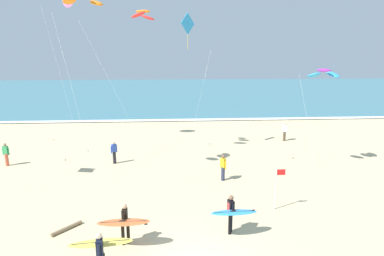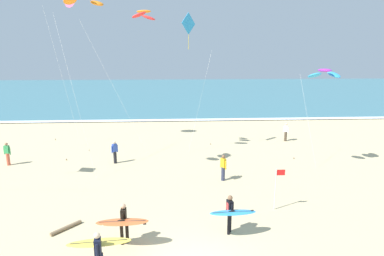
{
  "view_description": "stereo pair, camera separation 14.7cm",
  "coord_description": "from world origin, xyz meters",
  "px_view_note": "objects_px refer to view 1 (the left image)",
  "views": [
    {
      "loc": [
        -0.64,
        -9.62,
        7.38
      ],
      "look_at": [
        0.51,
        7.57,
        3.42
      ],
      "focal_mm": 30.18,
      "sensor_mm": 36.0,
      "label": 1
    },
    {
      "loc": [
        -0.49,
        -9.62,
        7.38
      ],
      "look_at": [
        0.51,
        7.57,
        3.42
      ],
      "focal_mm": 30.18,
      "sensor_mm": 36.0,
      "label": 2
    }
  ],
  "objects_px": {
    "surfer_trailing": "(124,222)",
    "bystander_yellow_top": "(223,167)",
    "kite_diamond_cobalt_near": "(188,27)",
    "kite_arc_golden_mid": "(83,0)",
    "bystander_white_top": "(285,132)",
    "driftwood_log": "(67,228)",
    "kite_arc_violet_distant": "(324,74)",
    "bystander_green_top": "(6,154)",
    "surfer_third": "(100,248)",
    "bystander_blue_top": "(114,152)",
    "kite_arc_amber_far": "(143,15)",
    "lifeguard_flag": "(277,185)",
    "surfer_lead": "(232,212)"
  },
  "relations": [
    {
      "from": "surfer_trailing",
      "to": "bystander_yellow_top",
      "type": "distance_m",
      "value": 8.12
    },
    {
      "from": "kite_diamond_cobalt_near",
      "to": "kite_arc_golden_mid",
      "type": "bearing_deg",
      "value": -138.24
    },
    {
      "from": "bystander_white_top",
      "to": "driftwood_log",
      "type": "distance_m",
      "value": 19.86
    },
    {
      "from": "kite_arc_violet_distant",
      "to": "bystander_green_top",
      "type": "bearing_deg",
      "value": 174.63
    },
    {
      "from": "surfer_third",
      "to": "surfer_trailing",
      "type": "bearing_deg",
      "value": 71.76
    },
    {
      "from": "surfer_third",
      "to": "bystander_blue_top",
      "type": "bearing_deg",
      "value": 97.29
    },
    {
      "from": "kite_arc_amber_far",
      "to": "kite_arc_golden_mid",
      "type": "bearing_deg",
      "value": -121.67
    },
    {
      "from": "kite_arc_amber_far",
      "to": "kite_diamond_cobalt_near",
      "type": "bearing_deg",
      "value": 13.63
    },
    {
      "from": "kite_arc_golden_mid",
      "to": "bystander_blue_top",
      "type": "distance_m",
      "value": 9.84
    },
    {
      "from": "bystander_white_top",
      "to": "driftwood_log",
      "type": "height_order",
      "value": "bystander_white_top"
    },
    {
      "from": "kite_arc_amber_far",
      "to": "bystander_green_top",
      "type": "xyz_separation_m",
      "value": [
        -9.33,
        -1.43,
        -9.11
      ]
    },
    {
      "from": "bystander_white_top",
      "to": "lifeguard_flag",
      "type": "xyz_separation_m",
      "value": [
        -4.79,
        -12.4,
        0.45
      ]
    },
    {
      "from": "kite_arc_amber_far",
      "to": "bystander_white_top",
      "type": "relative_size",
      "value": 6.45
    },
    {
      "from": "surfer_third",
      "to": "kite_arc_amber_far",
      "type": "height_order",
      "value": "kite_arc_amber_far"
    },
    {
      "from": "kite_diamond_cobalt_near",
      "to": "kite_arc_violet_distant",
      "type": "height_order",
      "value": "kite_diamond_cobalt_near"
    },
    {
      "from": "kite_arc_violet_distant",
      "to": "bystander_yellow_top",
      "type": "distance_m",
      "value": 8.53
    },
    {
      "from": "kite_arc_golden_mid",
      "to": "bystander_yellow_top",
      "type": "distance_m",
      "value": 12.04
    },
    {
      "from": "kite_arc_golden_mid",
      "to": "bystander_blue_top",
      "type": "relative_size",
      "value": 6.58
    },
    {
      "from": "bystander_blue_top",
      "to": "bystander_white_top",
      "type": "bearing_deg",
      "value": 20.14
    },
    {
      "from": "surfer_lead",
      "to": "lifeguard_flag",
      "type": "xyz_separation_m",
      "value": [
        2.57,
        2.13,
        0.23
      ]
    },
    {
      "from": "kite_arc_violet_distant",
      "to": "lifeguard_flag",
      "type": "relative_size",
      "value": 3.1
    },
    {
      "from": "surfer_trailing",
      "to": "bystander_blue_top",
      "type": "relative_size",
      "value": 1.27
    },
    {
      "from": "kite_arc_amber_far",
      "to": "bystander_green_top",
      "type": "bearing_deg",
      "value": -171.27
    },
    {
      "from": "bystander_white_top",
      "to": "driftwood_log",
      "type": "xyz_separation_m",
      "value": [
        -14.37,
        -13.69,
        -0.73
      ]
    },
    {
      "from": "kite_arc_golden_mid",
      "to": "kite_arc_violet_distant",
      "type": "xyz_separation_m",
      "value": [
        14.0,
        1.11,
        -3.94
      ]
    },
    {
      "from": "kite_diamond_cobalt_near",
      "to": "bystander_blue_top",
      "type": "relative_size",
      "value": 6.42
    },
    {
      "from": "lifeguard_flag",
      "to": "driftwood_log",
      "type": "height_order",
      "value": "lifeguard_flag"
    },
    {
      "from": "surfer_third",
      "to": "bystander_yellow_top",
      "type": "relative_size",
      "value": 1.39
    },
    {
      "from": "kite_arc_amber_far",
      "to": "driftwood_log",
      "type": "distance_m",
      "value": 14.36
    },
    {
      "from": "kite_diamond_cobalt_near",
      "to": "driftwood_log",
      "type": "bearing_deg",
      "value": -118.4
    },
    {
      "from": "surfer_lead",
      "to": "bystander_yellow_top",
      "type": "distance_m",
      "value": 5.98
    },
    {
      "from": "kite_arc_golden_mid",
      "to": "bystander_green_top",
      "type": "bearing_deg",
      "value": 155.12
    },
    {
      "from": "kite_arc_violet_distant",
      "to": "bystander_green_top",
      "type": "xyz_separation_m",
      "value": [
        -20.56,
        1.93,
        -5.39
      ]
    },
    {
      "from": "surfer_lead",
      "to": "surfer_third",
      "type": "relative_size",
      "value": 0.94
    },
    {
      "from": "bystander_yellow_top",
      "to": "kite_arc_amber_far",
      "type": "bearing_deg",
      "value": 134.11
    },
    {
      "from": "surfer_trailing",
      "to": "driftwood_log",
      "type": "relative_size",
      "value": 1.43
    },
    {
      "from": "surfer_lead",
      "to": "bystander_blue_top",
      "type": "xyz_separation_m",
      "value": [
        -6.39,
        9.49,
        -0.23
      ]
    },
    {
      "from": "surfer_trailing",
      "to": "kite_diamond_cobalt_near",
      "type": "bearing_deg",
      "value": 75.36
    },
    {
      "from": "surfer_third",
      "to": "bystander_blue_top",
      "type": "relative_size",
      "value": 1.39
    },
    {
      "from": "kite_arc_amber_far",
      "to": "bystander_white_top",
      "type": "distance_m",
      "value": 15.19
    },
    {
      "from": "bystander_green_top",
      "to": "kite_arc_amber_far",
      "type": "bearing_deg",
      "value": 8.73
    },
    {
      "from": "bystander_green_top",
      "to": "driftwood_log",
      "type": "distance_m",
      "value": 10.88
    },
    {
      "from": "kite_arc_violet_distant",
      "to": "bystander_white_top",
      "type": "relative_size",
      "value": 4.09
    },
    {
      "from": "lifeguard_flag",
      "to": "kite_arc_violet_distant",
      "type": "bearing_deg",
      "value": 50.79
    },
    {
      "from": "bystander_green_top",
      "to": "surfer_trailing",
      "type": "bearing_deg",
      "value": -47.28
    },
    {
      "from": "surfer_lead",
      "to": "bystander_blue_top",
      "type": "distance_m",
      "value": 11.44
    },
    {
      "from": "surfer_lead",
      "to": "bystander_blue_top",
      "type": "bearing_deg",
      "value": 123.96
    },
    {
      "from": "surfer_trailing",
      "to": "bystander_green_top",
      "type": "height_order",
      "value": "surfer_trailing"
    },
    {
      "from": "surfer_trailing",
      "to": "kite_arc_violet_distant",
      "type": "distance_m",
      "value": 14.83
    },
    {
      "from": "bystander_yellow_top",
      "to": "driftwood_log",
      "type": "xyz_separation_m",
      "value": [
        -7.59,
        -5.11,
        -0.73
      ]
    }
  ]
}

